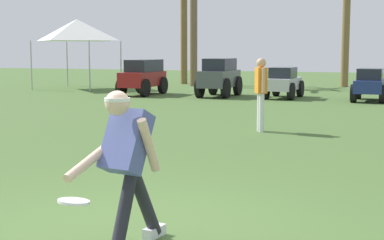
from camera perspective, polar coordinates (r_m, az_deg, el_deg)
ground_plane at (r=5.91m, az=-5.95°, el=-10.35°), size 80.00×80.00×0.00m
frisbee_thrower at (r=5.10m, az=-6.32°, el=-3.95°), size 0.59×1.08×1.41m
frisbee_in_flight at (r=4.94m, az=-11.39°, el=-7.75°), size 0.37×0.37×0.05m
teammate_near_sideline at (r=12.53m, az=6.70°, el=3.16°), size 0.33×0.47×1.56m
parked_car_slot_a at (r=22.57m, az=-4.76°, el=4.28°), size 1.14×2.40×1.34m
parked_car_slot_b at (r=21.74m, az=2.67°, el=4.25°), size 1.16×2.35×1.40m
parked_car_slot_c at (r=21.24m, az=8.85°, el=3.64°), size 1.15×2.23×1.10m
parked_car_slot_d at (r=20.68m, az=16.89°, el=3.33°), size 1.12×2.22×1.10m
palm_tree_left_of_centre at (r=27.82m, az=0.15°, el=10.40°), size 3.32×3.62×5.93m
palm_tree_right_of_centre at (r=28.30m, az=14.73°, el=9.63°), size 2.94×3.10×5.37m
event_tent at (r=26.54m, az=-11.11°, el=8.55°), size 2.97×2.97×3.04m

